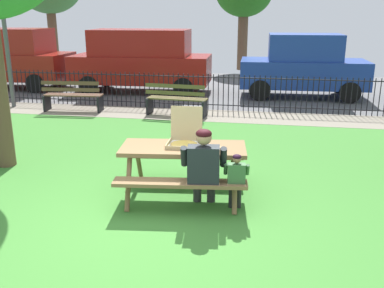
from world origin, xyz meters
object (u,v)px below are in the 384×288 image
object	(u,v)px
picnic_table_foreground	(183,158)
parked_car_center	(303,65)
park_bench_left	(73,96)
parked_car_far_left	(5,57)
parked_car_left	(141,60)
child_at_table	(236,177)
pizza_slice_on_table	(213,149)
adult_at_table	(204,166)
pizza_box_open	(185,138)
lamp_post_walkway	(3,17)
park_bench_center	(176,100)

from	to	relation	value
picnic_table_foreground	parked_car_center	bearing A→B (deg)	75.48
park_bench_left	picnic_table_foreground	bearing A→B (deg)	-51.23
parked_car_far_left	parked_car_center	xyz separation A→B (m)	(10.35, 0.00, -0.09)
parked_car_left	parked_car_center	xyz separation A→B (m)	(5.32, -0.00, -0.09)
child_at_table	parked_car_far_left	size ratio (longest dim) A/B	0.19
park_bench_left	parked_car_left	distance (m)	3.49
pizza_slice_on_table	child_at_table	size ratio (longest dim) A/B	0.34
pizza_slice_on_table	adult_at_table	distance (m)	0.43
pizza_box_open	parked_car_far_left	distance (m)	11.65
pizza_slice_on_table	park_bench_left	xyz separation A→B (m)	(-4.57, 5.19, -0.36)
picnic_table_foreground	pizza_slice_on_table	world-z (taller)	pizza_slice_on_table
lamp_post_walkway	pizza_box_open	bearing A→B (deg)	-40.88
parked_car_center	adult_at_table	bearing A→B (deg)	-101.51
picnic_table_foreground	park_bench_center	size ratio (longest dim) A/B	1.20
pizza_box_open	park_bench_left	xyz separation A→B (m)	(-4.13, 5.03, -0.45)
adult_at_table	child_at_table	size ratio (longest dim) A/B	1.39
picnic_table_foreground	park_bench_center	world-z (taller)	park_bench_center
adult_at_table	park_bench_left	world-z (taller)	adult_at_table
park_bench_left	adult_at_table	bearing A→B (deg)	-51.21
pizza_slice_on_table	park_bench_left	size ratio (longest dim) A/B	0.18
pizza_box_open	parked_car_center	world-z (taller)	parked_car_center
parked_car_left	parked_car_center	bearing A→B (deg)	-0.00
adult_at_table	pizza_slice_on_table	bearing A→B (deg)	81.36
pizza_box_open	picnic_table_foreground	bearing A→B (deg)	-89.64
pizza_box_open	parked_car_left	xyz separation A→B (m)	(-3.14, 8.30, 0.23)
park_bench_left	park_bench_center	world-z (taller)	same
parked_car_far_left	park_bench_center	bearing A→B (deg)	-25.23
picnic_table_foreground	pizza_slice_on_table	bearing A→B (deg)	-6.17
park_bench_left	parked_car_far_left	world-z (taller)	parked_car_far_left
park_bench_left	parked_car_center	xyz separation A→B (m)	(6.32, 3.28, 0.59)
child_at_table	lamp_post_walkway	xyz separation A→B (m)	(-6.92, 5.84, 1.98)
lamp_post_walkway	parked_car_far_left	size ratio (longest dim) A/B	0.89
park_bench_left	park_bench_center	bearing A→B (deg)	0.00
pizza_box_open	parked_car_left	distance (m)	8.88
adult_at_table	parked_car_far_left	size ratio (longest dim) A/B	0.26
child_at_table	park_bench_center	xyz separation A→B (m)	(-2.03, 5.58, -0.10)
park_bench_left	child_at_table	bearing A→B (deg)	-48.47
park_bench_center	parked_car_center	bearing A→B (deg)	43.88
picnic_table_foreground	park_bench_center	bearing A→B (deg)	103.38
pizza_box_open	lamp_post_walkway	bearing A→B (deg)	139.12
pizza_slice_on_table	adult_at_table	world-z (taller)	adult_at_table
parked_car_center	parked_car_left	bearing A→B (deg)	180.00
lamp_post_walkway	child_at_table	bearing A→B (deg)	-40.18
parked_car_center	pizza_box_open	bearing A→B (deg)	-104.72
adult_at_table	lamp_post_walkway	xyz separation A→B (m)	(-6.48, 5.87, 1.84)
pizza_slice_on_table	parked_car_left	size ratio (longest dim) A/B	0.06
pizza_box_open	park_bench_center	xyz separation A→B (m)	(-1.22, 5.03, -0.45)
picnic_table_foreground	adult_at_table	size ratio (longest dim) A/B	1.65
park_bench_left	parked_car_far_left	bearing A→B (deg)	140.97
picnic_table_foreground	park_bench_left	distance (m)	6.60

